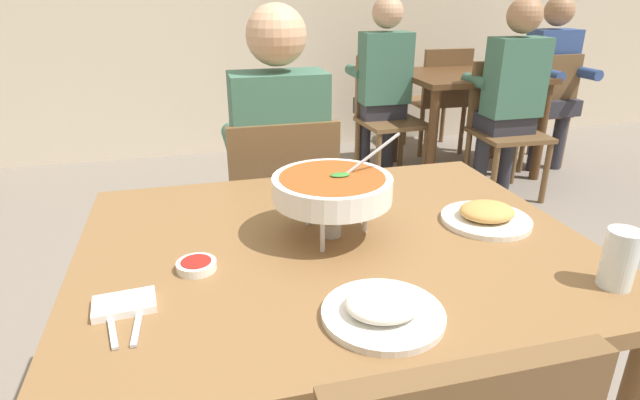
{
  "coord_description": "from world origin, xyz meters",
  "views": [
    {
      "loc": [
        -0.32,
        -1.11,
        1.35
      ],
      "look_at": [
        0.0,
        0.15,
        0.81
      ],
      "focal_mm": 28.68,
      "sensor_mm": 36.0,
      "label": 1
    }
  ],
  "objects_px": {
    "drink_glass": "(619,262)",
    "patron_bg_middle": "(511,88)",
    "sauce_dish": "(196,265)",
    "diner_main": "(278,154)",
    "chair_bg_right": "(387,110)",
    "appetizer_plate": "(487,216)",
    "dining_table_main": "(334,276)",
    "chair_diner_main": "(281,211)",
    "curry_bowl": "(332,189)",
    "chair_bg_middle": "(504,121)",
    "dining_table_far": "(468,91)",
    "patron_bg_left": "(552,74)",
    "patron_bg_right": "(383,78)",
    "chair_bg_corner": "(440,95)",
    "chair_bg_left": "(541,105)",
    "rice_plate": "(384,309)"
  },
  "relations": [
    {
      "from": "diner_main",
      "to": "dining_table_far",
      "type": "bearing_deg",
      "value": 42.15
    },
    {
      "from": "chair_diner_main",
      "to": "chair_bg_corner",
      "type": "relative_size",
      "value": 1.0
    },
    {
      "from": "rice_plate",
      "to": "patron_bg_left",
      "type": "relative_size",
      "value": 0.18
    },
    {
      "from": "chair_bg_corner",
      "to": "chair_bg_left",
      "type": "bearing_deg",
      "value": -44.03
    },
    {
      "from": "curry_bowl",
      "to": "chair_bg_middle",
      "type": "height_order",
      "value": "curry_bowl"
    },
    {
      "from": "chair_diner_main",
      "to": "sauce_dish",
      "type": "distance_m",
      "value": 0.95
    },
    {
      "from": "curry_bowl",
      "to": "dining_table_far",
      "type": "xyz_separation_m",
      "value": [
        1.74,
        2.37,
        -0.27
      ]
    },
    {
      "from": "drink_glass",
      "to": "chair_bg_right",
      "type": "relative_size",
      "value": 0.14
    },
    {
      "from": "curry_bowl",
      "to": "rice_plate",
      "type": "height_order",
      "value": "curry_bowl"
    },
    {
      "from": "sauce_dish",
      "to": "drink_glass",
      "type": "height_order",
      "value": "drink_glass"
    },
    {
      "from": "chair_bg_corner",
      "to": "dining_table_main",
      "type": "bearing_deg",
      "value": -121.46
    },
    {
      "from": "rice_plate",
      "to": "chair_bg_right",
      "type": "relative_size",
      "value": 0.27
    },
    {
      "from": "sauce_dish",
      "to": "chair_bg_right",
      "type": "relative_size",
      "value": 0.1
    },
    {
      "from": "chair_diner_main",
      "to": "dining_table_far",
      "type": "distance_m",
      "value": 2.38
    },
    {
      "from": "chair_bg_middle",
      "to": "patron_bg_middle",
      "type": "relative_size",
      "value": 0.69
    },
    {
      "from": "chair_bg_corner",
      "to": "patron_bg_right",
      "type": "xyz_separation_m",
      "value": [
        -0.69,
        -0.42,
        0.24
      ]
    },
    {
      "from": "patron_bg_left",
      "to": "patron_bg_middle",
      "type": "distance_m",
      "value": 0.8
    },
    {
      "from": "patron_bg_left",
      "to": "curry_bowl",
      "type": "bearing_deg",
      "value": -136.38
    },
    {
      "from": "curry_bowl",
      "to": "chair_bg_middle",
      "type": "xyz_separation_m",
      "value": [
        1.76,
        1.89,
        -0.38
      ]
    },
    {
      "from": "rice_plate",
      "to": "patron_bg_middle",
      "type": "bearing_deg",
      "value": 51.71
    },
    {
      "from": "appetizer_plate",
      "to": "patron_bg_left",
      "type": "relative_size",
      "value": 0.18
    },
    {
      "from": "chair_diner_main",
      "to": "patron_bg_left",
      "type": "relative_size",
      "value": 0.69
    },
    {
      "from": "dining_table_far",
      "to": "chair_bg_right",
      "type": "relative_size",
      "value": 1.11
    },
    {
      "from": "dining_table_far",
      "to": "chair_bg_corner",
      "type": "distance_m",
      "value": 0.51
    },
    {
      "from": "drink_glass",
      "to": "patron_bg_middle",
      "type": "xyz_separation_m",
      "value": [
        1.22,
        2.22,
        -0.08
      ]
    },
    {
      "from": "chair_bg_right",
      "to": "appetizer_plate",
      "type": "bearing_deg",
      "value": -105.53
    },
    {
      "from": "drink_glass",
      "to": "chair_bg_right",
      "type": "bearing_deg",
      "value": 78.16
    },
    {
      "from": "dining_table_main",
      "to": "chair_bg_right",
      "type": "xyz_separation_m",
      "value": [
        1.11,
        2.44,
        -0.15
      ]
    },
    {
      "from": "chair_bg_middle",
      "to": "patron_bg_middle",
      "type": "height_order",
      "value": "patron_bg_middle"
    },
    {
      "from": "dining_table_far",
      "to": "chair_bg_left",
      "type": "height_order",
      "value": "chair_bg_left"
    },
    {
      "from": "diner_main",
      "to": "dining_table_far",
      "type": "relative_size",
      "value": 1.31
    },
    {
      "from": "chair_diner_main",
      "to": "patron_bg_left",
      "type": "distance_m",
      "value": 2.86
    },
    {
      "from": "chair_bg_left",
      "to": "chair_bg_corner",
      "type": "xyz_separation_m",
      "value": [
        -0.59,
        0.57,
        0.0
      ]
    },
    {
      "from": "rice_plate",
      "to": "chair_bg_corner",
      "type": "height_order",
      "value": "chair_bg_corner"
    },
    {
      "from": "chair_bg_left",
      "to": "chair_bg_right",
      "type": "bearing_deg",
      "value": 174.54
    },
    {
      "from": "dining_table_main",
      "to": "chair_bg_left",
      "type": "relative_size",
      "value": 1.39
    },
    {
      "from": "dining_table_main",
      "to": "appetizer_plate",
      "type": "height_order",
      "value": "appetizer_plate"
    },
    {
      "from": "appetizer_plate",
      "to": "dining_table_main",
      "type": "bearing_deg",
      "value": 179.59
    },
    {
      "from": "chair_bg_middle",
      "to": "patron_bg_right",
      "type": "height_order",
      "value": "patron_bg_right"
    },
    {
      "from": "patron_bg_right",
      "to": "chair_bg_corner",
      "type": "bearing_deg",
      "value": 30.92
    },
    {
      "from": "diner_main",
      "to": "chair_bg_left",
      "type": "height_order",
      "value": "diner_main"
    },
    {
      "from": "drink_glass",
      "to": "patron_bg_left",
      "type": "distance_m",
      "value": 3.27
    },
    {
      "from": "diner_main",
      "to": "chair_bg_left",
      "type": "xyz_separation_m",
      "value": [
        2.36,
        1.5,
        -0.24
      ]
    },
    {
      "from": "patron_bg_right",
      "to": "appetizer_plate",
      "type": "bearing_deg",
      "value": -104.64
    },
    {
      "from": "patron_bg_left",
      "to": "chair_diner_main",
      "type": "bearing_deg",
      "value": -147.45
    },
    {
      "from": "patron_bg_right",
      "to": "rice_plate",
      "type": "bearing_deg",
      "value": -110.89
    },
    {
      "from": "chair_diner_main",
      "to": "patron_bg_middle",
      "type": "distance_m",
      "value": 2.06
    },
    {
      "from": "drink_glass",
      "to": "sauce_dish",
      "type": "bearing_deg",
      "value": 161.4
    },
    {
      "from": "sauce_dish",
      "to": "diner_main",
      "type": "bearing_deg",
      "value": 68.7
    },
    {
      "from": "chair_bg_left",
      "to": "rice_plate",
      "type": "bearing_deg",
      "value": -131.5
    }
  ]
}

